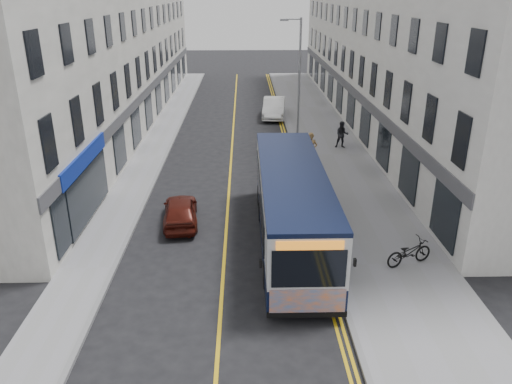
{
  "coord_description": "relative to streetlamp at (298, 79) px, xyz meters",
  "views": [
    {
      "loc": [
        0.81,
        -17.17,
        9.54
      ],
      "look_at": [
        1.28,
        2.31,
        1.6
      ],
      "focal_mm": 35.0,
      "sensor_mm": 36.0,
      "label": 1
    }
  ],
  "objects": [
    {
      "name": "ground",
      "position": [
        -4.17,
        -14.0,
        -4.38
      ],
      "size": [
        140.0,
        140.0,
        0.0
      ],
      "primitive_type": "plane",
      "color": "black",
      "rests_on": "ground"
    },
    {
      "name": "pavement_east",
      "position": [
        2.08,
        -2.0,
        -4.32
      ],
      "size": [
        4.5,
        64.0,
        0.12
      ],
      "primitive_type": "cube",
      "color": "gray",
      "rests_on": "ground"
    },
    {
      "name": "pavement_west",
      "position": [
        -9.17,
        -2.0,
        -4.32
      ],
      "size": [
        2.0,
        64.0,
        0.12
      ],
      "primitive_type": "cube",
      "color": "gray",
      "rests_on": "ground"
    },
    {
      "name": "kerb_east",
      "position": [
        -0.17,
        -2.0,
        -4.32
      ],
      "size": [
        0.18,
        64.0,
        0.13
      ],
      "primitive_type": "cube",
      "color": "slate",
      "rests_on": "ground"
    },
    {
      "name": "kerb_west",
      "position": [
        -8.17,
        -2.0,
        -4.32
      ],
      "size": [
        0.18,
        64.0,
        0.13
      ],
      "primitive_type": "cube",
      "color": "slate",
      "rests_on": "ground"
    },
    {
      "name": "road_centre_line",
      "position": [
        -4.17,
        -2.0,
        -4.38
      ],
      "size": [
        0.12,
        64.0,
        0.01
      ],
      "primitive_type": "cube",
      "color": "gold",
      "rests_on": "ground"
    },
    {
      "name": "road_dbl_yellow_inner",
      "position": [
        -0.62,
        -2.0,
        -4.38
      ],
      "size": [
        0.1,
        64.0,
        0.01
      ],
      "primitive_type": "cube",
      "color": "gold",
      "rests_on": "ground"
    },
    {
      "name": "road_dbl_yellow_outer",
      "position": [
        -0.42,
        -2.0,
        -4.38
      ],
      "size": [
        0.1,
        64.0,
        0.01
      ],
      "primitive_type": "cube",
      "color": "gold",
      "rests_on": "ground"
    },
    {
      "name": "terrace_east",
      "position": [
        7.33,
        7.0,
        2.12
      ],
      "size": [
        6.0,
        46.0,
        13.0
      ],
      "primitive_type": "cube",
      "color": "silver",
      "rests_on": "ground"
    },
    {
      "name": "terrace_west",
      "position": [
        -13.17,
        7.0,
        2.12
      ],
      "size": [
        6.0,
        46.0,
        13.0
      ],
      "primitive_type": "cube",
      "color": "silver",
      "rests_on": "ground"
    },
    {
      "name": "streetlamp",
      "position": [
        0.0,
        0.0,
        0.0
      ],
      "size": [
        1.32,
        0.18,
        8.0
      ],
      "color": "gray",
      "rests_on": "ground"
    },
    {
      "name": "city_bus",
      "position": [
        -1.51,
        -13.26,
        -2.67
      ],
      "size": [
        2.52,
        10.77,
        3.13
      ],
      "color": "black",
      "rests_on": "ground"
    },
    {
      "name": "bicycle",
      "position": [
        2.63,
        -15.27,
        -3.76
      ],
      "size": [
        2.02,
        1.31,
        1.0
      ],
      "primitive_type": "imported",
      "rotation": [
        0.0,
        0.0,
        1.94
      ],
      "color": "black",
      "rests_on": "pavement_east"
    },
    {
      "name": "pedestrian_near",
      "position": [
        0.38,
        -4.34,
        -3.26
      ],
      "size": [
        0.83,
        0.64,
        2.01
      ],
      "primitive_type": "imported",
      "rotation": [
        0.0,
        0.0,
        -0.25
      ],
      "color": "olive",
      "rests_on": "pavement_east"
    },
    {
      "name": "pedestrian_far",
      "position": [
        2.86,
        -0.61,
        -3.41
      ],
      "size": [
        0.88,
        0.71,
        1.7
      ],
      "primitive_type": "imported",
      "rotation": [
        0.0,
        0.0,
        -0.09
      ],
      "color": "black",
      "rests_on": "pavement_east"
    },
    {
      "name": "car_white",
      "position": [
        -0.97,
        8.11,
        -3.61
      ],
      "size": [
        2.11,
        4.86,
        1.55
      ],
      "primitive_type": "imported",
      "rotation": [
        0.0,
        0.0,
        -0.1
      ],
      "color": "white",
      "rests_on": "ground"
    },
    {
      "name": "car_maroon",
      "position": [
        -6.17,
        -11.34,
        -3.77
      ],
      "size": [
        1.81,
        3.74,
        1.23
      ],
      "primitive_type": "imported",
      "rotation": [
        0.0,
        0.0,
        3.24
      ],
      "color": "#49130C",
      "rests_on": "ground"
    }
  ]
}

